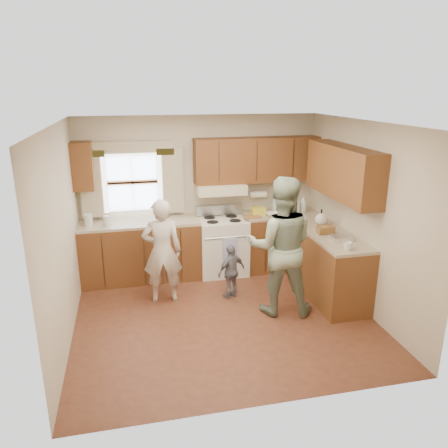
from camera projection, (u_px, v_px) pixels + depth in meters
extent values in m
plane|color=#502818|center=(223.00, 316.00, 5.78)|extent=(3.80, 3.80, 0.00)
plane|color=white|center=(223.00, 123.00, 5.03)|extent=(3.80, 3.80, 0.00)
plane|color=beige|center=(200.00, 194.00, 7.03)|extent=(3.80, 0.00, 3.80)
plane|color=beige|center=(267.00, 286.00, 3.77)|extent=(3.80, 0.00, 3.80)
plane|color=beige|center=(62.00, 237.00, 5.01)|extent=(0.00, 3.50, 3.50)
plane|color=beige|center=(363.00, 217.00, 5.80)|extent=(0.00, 3.50, 3.50)
cube|color=#41200D|center=(141.00, 252.00, 6.79)|extent=(1.82, 0.60, 0.90)
cube|color=#41200D|center=(280.00, 241.00, 7.26)|extent=(1.22, 0.60, 0.90)
cube|color=#42200F|center=(327.00, 265.00, 6.28)|extent=(0.60, 1.65, 0.90)
cube|color=tan|center=(139.00, 223.00, 6.65)|extent=(1.82, 0.60, 0.04)
cube|color=tan|center=(281.00, 214.00, 7.12)|extent=(1.22, 0.60, 0.04)
cube|color=tan|center=(329.00, 234.00, 6.14)|extent=(0.60, 1.65, 0.04)
cube|color=#41200D|center=(257.00, 160.00, 6.90)|extent=(2.00, 0.33, 0.70)
cube|color=#42200F|center=(83.00, 166.00, 6.35)|extent=(0.30, 0.33, 0.70)
cube|color=#42200F|center=(343.00, 172.00, 5.90)|extent=(0.33, 1.65, 0.70)
cube|color=beige|center=(221.00, 189.00, 6.84)|extent=(0.76, 0.45, 0.15)
cube|color=silver|center=(133.00, 182.00, 6.72)|extent=(0.90, 0.03, 0.90)
cube|color=yellow|center=(93.00, 184.00, 6.56)|extent=(0.40, 0.05, 1.02)
cube|color=yellow|center=(170.00, 181.00, 6.80)|extent=(0.40, 0.05, 1.02)
cube|color=yellow|center=(130.00, 149.00, 6.52)|extent=(1.30, 0.05, 0.22)
cylinder|color=white|center=(258.00, 194.00, 7.15)|extent=(0.27, 0.12, 0.12)
imported|color=silver|center=(163.00, 219.00, 6.62)|extent=(0.13, 0.13, 0.10)
imported|color=silver|center=(303.00, 204.00, 7.08)|extent=(0.13, 0.13, 0.29)
imported|color=silver|center=(274.00, 215.00, 6.90)|extent=(0.28, 0.28, 0.06)
imported|color=silver|center=(348.00, 246.00, 5.47)|extent=(0.13, 0.13, 0.11)
cylinder|color=silver|center=(88.00, 220.00, 6.43)|extent=(0.12, 0.12, 0.18)
cylinder|color=silver|center=(106.00, 220.00, 6.46)|extent=(0.10, 0.10, 0.14)
cube|color=olive|center=(252.00, 217.00, 6.87)|extent=(0.26, 0.20, 0.02)
cube|color=yellow|center=(258.00, 211.00, 7.00)|extent=(0.21, 0.15, 0.12)
cylinder|color=silver|center=(277.00, 205.00, 7.10)|extent=(0.14, 0.14, 0.23)
cylinder|color=silver|center=(296.00, 208.00, 7.01)|extent=(0.11, 0.11, 0.21)
sphere|color=silver|center=(321.00, 219.00, 6.47)|extent=(0.18, 0.18, 0.18)
cube|color=olive|center=(326.00, 230.00, 6.09)|extent=(0.24, 0.13, 0.11)
cube|color=silver|center=(342.00, 238.00, 5.82)|extent=(0.28, 0.20, 0.07)
cube|color=silver|center=(222.00, 246.00, 7.04)|extent=(0.76, 0.64, 0.90)
cube|color=#B7B7BC|center=(219.00, 210.00, 7.12)|extent=(0.76, 0.10, 0.16)
cylinder|color=#B7B7BC|center=(227.00, 238.00, 6.66)|extent=(0.68, 0.03, 0.03)
cube|color=#545AC5|center=(230.00, 251.00, 6.72)|extent=(0.22, 0.02, 0.42)
cylinder|color=black|center=(210.00, 218.00, 6.98)|extent=(0.18, 0.18, 0.01)
cylinder|color=black|center=(231.00, 216.00, 7.05)|extent=(0.18, 0.18, 0.01)
cylinder|color=black|center=(213.00, 222.00, 6.74)|extent=(0.18, 0.18, 0.01)
cylinder|color=black|center=(235.00, 221.00, 6.82)|extent=(0.18, 0.18, 0.01)
imported|color=beige|center=(162.00, 251.00, 5.99)|extent=(0.56, 0.39, 1.48)
imported|color=#2F4832|center=(281.00, 246.00, 5.65)|extent=(1.05, 0.91, 1.85)
imported|color=slate|center=(231.00, 271.00, 6.19)|extent=(0.51, 0.39, 0.80)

